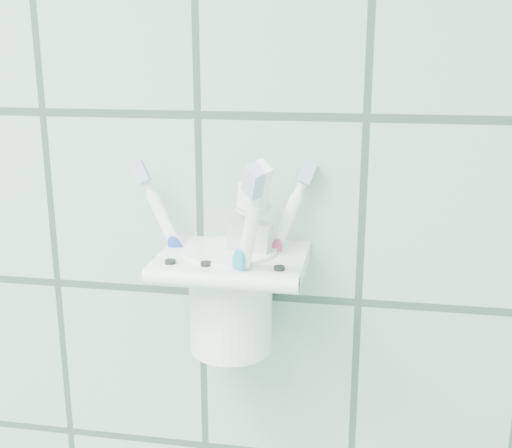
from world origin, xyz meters
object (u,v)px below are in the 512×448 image
holder_bracket (233,263)px  toothbrush_pink (217,245)px  cup (231,295)px  toothbrush_blue (233,251)px  toothbrush_orange (227,224)px  toothpaste_tube (240,249)px

holder_bracket → toothbrush_pink: toothbrush_pink is taller
cup → toothbrush_blue: toothbrush_blue is taller
cup → toothbrush_orange: toothbrush_orange is taller
toothbrush_pink → toothpaste_tube: size_ratio=1.14×
toothbrush_orange → toothbrush_pink: bearing=-90.4°
cup → toothbrush_blue: 0.05m
cup → toothpaste_tube: bearing=47.5°
toothpaste_tube → toothbrush_blue: bearing=-80.8°
cup → toothpaste_tube: toothpaste_tube is taller
cup → toothbrush_blue: (0.01, -0.02, 0.05)m
toothbrush_orange → toothpaste_tube: bearing=33.2°
cup → toothbrush_pink: bearing=178.9°
cup → toothbrush_pink: (-0.01, 0.00, 0.05)m
toothbrush_orange → toothpaste_tube: toothbrush_orange is taller
holder_bracket → toothbrush_orange: toothbrush_orange is taller
toothbrush_blue → cup: bearing=107.0°
toothbrush_orange → toothbrush_blue: bearing=-27.5°
cup → toothpaste_tube: size_ratio=0.62×
toothbrush_orange → toothpaste_tube: (0.01, -0.00, -0.02)m
cup → toothbrush_blue: size_ratio=0.55×
toothbrush_pink → toothbrush_orange: size_ratio=0.85×
holder_bracket → toothpaste_tube: 0.02m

